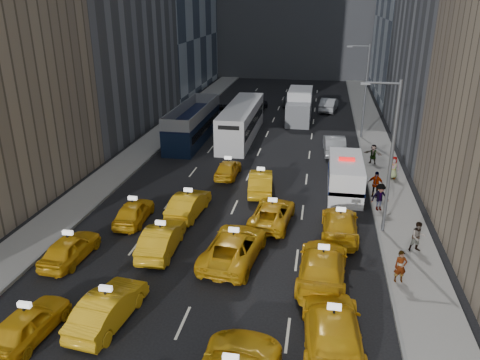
# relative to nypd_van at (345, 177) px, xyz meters

# --- Properties ---
(ground) EXTENTS (160.00, 160.00, 0.00)m
(ground) POSITION_rel_nypd_van_xyz_m (-7.26, -17.88, -1.17)
(ground) COLOR black
(ground) RESTS_ON ground
(sidewalk_west) EXTENTS (3.00, 90.00, 0.15)m
(sidewalk_west) POSITION_rel_nypd_van_xyz_m (-17.76, 7.12, -1.10)
(sidewalk_west) COLOR gray
(sidewalk_west) RESTS_ON ground
(sidewalk_east) EXTENTS (3.00, 90.00, 0.15)m
(sidewalk_east) POSITION_rel_nypd_van_xyz_m (3.24, 7.12, -1.10)
(sidewalk_east) COLOR gray
(sidewalk_east) RESTS_ON ground
(curb_west) EXTENTS (0.15, 90.00, 0.18)m
(curb_west) POSITION_rel_nypd_van_xyz_m (-16.31, 7.12, -1.08)
(curb_west) COLOR slate
(curb_west) RESTS_ON ground
(curb_east) EXTENTS (0.15, 90.00, 0.18)m
(curb_east) POSITION_rel_nypd_van_xyz_m (1.79, 7.12, -1.08)
(curb_east) COLOR slate
(curb_east) RESTS_ON ground
(streetlight_near) EXTENTS (2.15, 0.22, 9.00)m
(streetlight_near) POSITION_rel_nypd_van_xyz_m (1.93, -5.88, 3.75)
(streetlight_near) COLOR #595B60
(streetlight_near) RESTS_ON ground
(streetlight_far) EXTENTS (2.15, 0.22, 9.00)m
(streetlight_far) POSITION_rel_nypd_van_xyz_m (1.93, 14.12, 3.75)
(streetlight_far) COLOR #595B60
(streetlight_far) RESTS_ON ground
(taxi_4) EXTENTS (2.04, 4.22, 1.39)m
(taxi_4) POSITION_rel_nypd_van_xyz_m (-13.15, -17.86, -0.48)
(taxi_4) COLOR gold
(taxi_4) RESTS_ON ground
(taxi_5) EXTENTS (2.06, 4.65, 1.49)m
(taxi_5) POSITION_rel_nypd_van_xyz_m (-10.37, -16.38, -0.43)
(taxi_5) COLOR gold
(taxi_5) RESTS_ON ground
(taxi_7) EXTENTS (2.68, 5.82, 1.65)m
(taxi_7) POSITION_rel_nypd_van_xyz_m (-0.99, -16.20, -0.35)
(taxi_7) COLOR gold
(taxi_7) RESTS_ON ground
(taxi_8) EXTENTS (1.87, 4.21, 1.41)m
(taxi_8) POSITION_rel_nypd_van_xyz_m (-14.55, -11.94, -0.47)
(taxi_8) COLOR gold
(taxi_8) RESTS_ON ground
(taxi_9) EXTENTS (1.77, 4.65, 1.51)m
(taxi_9) POSITION_rel_nypd_van_xyz_m (-10.11, -10.21, -0.41)
(taxi_9) COLOR gold
(taxi_9) RESTS_ON ground
(taxi_10) EXTENTS (3.21, 5.87, 1.56)m
(taxi_10) POSITION_rel_nypd_van_xyz_m (-6.05, -10.42, -0.39)
(taxi_10) COLOR gold
(taxi_10) RESTS_ON ground
(taxi_11) EXTENTS (2.57, 5.78, 1.65)m
(taxi_11) POSITION_rel_nypd_van_xyz_m (-1.43, -11.57, -0.35)
(taxi_11) COLOR gold
(taxi_11) RESTS_ON ground
(taxi_12) EXTENTS (1.81, 4.13, 1.38)m
(taxi_12) POSITION_rel_nypd_van_xyz_m (-12.98, -7.07, -0.48)
(taxi_12) COLOR gold
(taxi_12) RESTS_ON ground
(taxi_13) EXTENTS (1.96, 4.66, 1.50)m
(taxi_13) POSITION_rel_nypd_van_xyz_m (-9.91, -5.49, -0.42)
(taxi_13) COLOR gold
(taxi_13) RESTS_ON ground
(taxi_14) EXTENTS (2.72, 5.09, 1.36)m
(taxi_14) POSITION_rel_nypd_van_xyz_m (-4.53, -5.79, -0.49)
(taxi_14) COLOR gold
(taxi_14) RESTS_ON ground
(taxi_15) EXTENTS (2.09, 5.10, 1.48)m
(taxi_15) POSITION_rel_nypd_van_xyz_m (-0.50, -6.71, -0.43)
(taxi_15) COLOR gold
(taxi_15) RESTS_ON ground
(taxi_16) EXTENTS (1.68, 3.94, 1.33)m
(taxi_16) POSITION_rel_nypd_van_xyz_m (-8.79, 1.60, -0.51)
(taxi_16) COLOR gold
(taxi_16) RESTS_ON ground
(taxi_17) EXTENTS (2.14, 4.83, 1.54)m
(taxi_17) POSITION_rel_nypd_van_xyz_m (-5.90, -0.98, -0.40)
(taxi_17) COLOR gold
(taxi_17) RESTS_ON ground
(nypd_van) EXTENTS (2.83, 6.20, 2.59)m
(nypd_van) POSITION_rel_nypd_van_xyz_m (0.00, 0.00, 0.00)
(nypd_van) COLOR white
(nypd_van) RESTS_ON ground
(double_decker) EXTENTS (2.82, 11.69, 3.39)m
(double_decker) POSITION_rel_nypd_van_xyz_m (-14.08, 10.84, 0.51)
(double_decker) COLOR black
(double_decker) RESTS_ON ground
(city_bus) EXTENTS (3.97, 12.92, 3.28)m
(city_bus) POSITION_rel_nypd_van_xyz_m (-9.61, 12.35, 0.46)
(city_bus) COLOR silver
(city_bus) RESTS_ON ground
(box_truck) EXTENTS (3.09, 7.62, 3.41)m
(box_truck) POSITION_rel_nypd_van_xyz_m (-4.40, 20.19, 0.51)
(box_truck) COLOR silver
(box_truck) RESTS_ON ground
(misc_car_0) EXTENTS (2.04, 5.12, 1.66)m
(misc_car_0) POSITION_rel_nypd_van_xyz_m (-0.65, 8.97, -0.34)
(misc_car_0) COLOR #95989C
(misc_car_0) RESTS_ON ground
(misc_car_1) EXTENTS (2.54, 5.23, 1.43)m
(misc_car_1) POSITION_rel_nypd_van_xyz_m (-13.23, 20.80, -0.46)
(misc_car_1) COLOR black
(misc_car_1) RESTS_ON ground
(misc_car_2) EXTENTS (2.29, 5.17, 1.47)m
(misc_car_2) POSITION_rel_nypd_van_xyz_m (-5.90, 28.09, -0.43)
(misc_car_2) COLOR slate
(misc_car_2) RESTS_ON ground
(misc_car_3) EXTENTS (2.15, 4.61, 1.53)m
(misc_car_3) POSITION_rel_nypd_van_xyz_m (-9.67, 24.57, -0.41)
(misc_car_3) COLOR black
(misc_car_3) RESTS_ON ground
(misc_car_4) EXTENTS (2.40, 5.19, 1.65)m
(misc_car_4) POSITION_rel_nypd_van_xyz_m (-1.12, 25.61, -0.35)
(misc_car_4) COLOR #95979B
(misc_car_4) RESTS_ON ground
(pedestrian_0) EXTENTS (0.66, 0.50, 1.65)m
(pedestrian_0) POSITION_rel_nypd_van_xyz_m (2.25, -11.24, -0.20)
(pedestrian_0) COLOR gray
(pedestrian_0) RESTS_ON sidewalk_east
(pedestrian_1) EXTENTS (0.92, 0.64, 1.71)m
(pedestrian_1) POSITION_rel_nypd_van_xyz_m (3.59, -8.03, -0.16)
(pedestrian_1) COLOR gray
(pedestrian_1) RESTS_ON sidewalk_east
(pedestrian_2) EXTENTS (1.27, 0.84, 1.82)m
(pedestrian_2) POSITION_rel_nypd_van_xyz_m (2.10, -2.99, -0.11)
(pedestrian_2) COLOR gray
(pedestrian_2) RESTS_ON sidewalk_east
(pedestrian_3) EXTENTS (1.18, 0.77, 1.85)m
(pedestrian_3) POSITION_rel_nypd_van_xyz_m (2.01, -0.80, -0.10)
(pedestrian_3) COLOR gray
(pedestrian_3) RESTS_ON sidewalk_east
(pedestrian_4) EXTENTS (0.93, 0.67, 1.72)m
(pedestrian_4) POSITION_rel_nypd_van_xyz_m (3.69, 3.10, -0.16)
(pedestrian_4) COLOR gray
(pedestrian_4) RESTS_ON sidewalk_east
(pedestrian_5) EXTENTS (1.55, 0.94, 1.61)m
(pedestrian_5) POSITION_rel_nypd_van_xyz_m (2.47, 6.34, -0.22)
(pedestrian_5) COLOR gray
(pedestrian_5) RESTS_ON sidewalk_east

